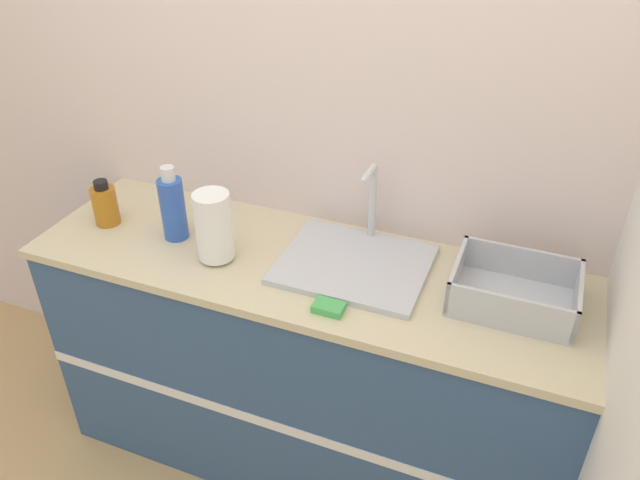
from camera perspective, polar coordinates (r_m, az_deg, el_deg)
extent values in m
cube|color=silver|center=(2.08, 1.89, 10.96)|extent=(4.21, 0.06, 2.60)
cube|color=#33517A|center=(2.32, -1.16, -11.79)|extent=(1.81, 0.55, 0.89)
cube|color=white|center=(2.15, -4.08, -16.51)|extent=(1.81, 0.01, 0.04)
cube|color=beige|center=(2.02, -1.30, -2.46)|extent=(1.84, 0.58, 0.03)
cube|color=silver|center=(1.99, 3.13, -2.22)|extent=(0.47, 0.39, 0.02)
cylinder|color=silver|center=(2.06, 4.83, 3.55)|extent=(0.02, 0.02, 0.26)
cylinder|color=silver|center=(1.94, 4.44, 6.00)|extent=(0.02, 0.13, 0.02)
cylinder|color=#4C4C51|center=(2.06, -9.38, -1.54)|extent=(0.09, 0.09, 0.01)
cylinder|color=white|center=(1.99, -9.69, 1.27)|extent=(0.12, 0.12, 0.23)
cube|color=#B7BABF|center=(1.93, 17.13, -5.41)|extent=(0.35, 0.27, 0.01)
cube|color=#B7BABF|center=(1.79, 16.91, -6.37)|extent=(0.35, 0.01, 0.10)
cube|color=#B7BABF|center=(2.00, 17.85, -1.94)|extent=(0.35, 0.01, 0.10)
cube|color=#B7BABF|center=(1.90, 12.36, -2.97)|extent=(0.01, 0.27, 0.10)
cube|color=#B7BABF|center=(1.90, 22.48, -5.06)|extent=(0.01, 0.27, 0.10)
cylinder|color=#2D56B7|center=(2.14, -13.28, 2.77)|extent=(0.08, 0.08, 0.22)
cylinder|color=silver|center=(2.08, -13.74, 5.91)|extent=(0.05, 0.05, 0.05)
cylinder|color=#B26B19|center=(2.31, -19.04, 2.97)|extent=(0.09, 0.09, 0.14)
cylinder|color=black|center=(2.27, -19.41, 4.78)|extent=(0.05, 0.05, 0.03)
cube|color=#4CB259|center=(1.81, 0.80, -6.18)|extent=(0.09, 0.06, 0.02)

